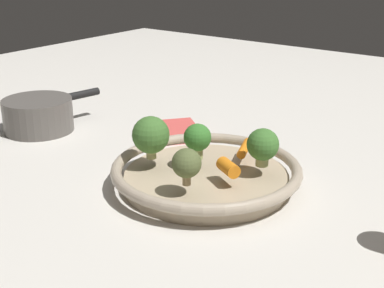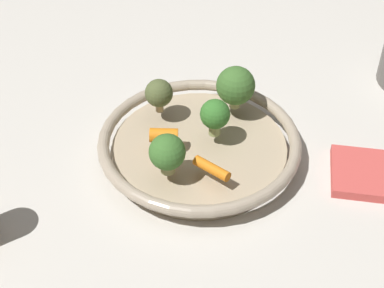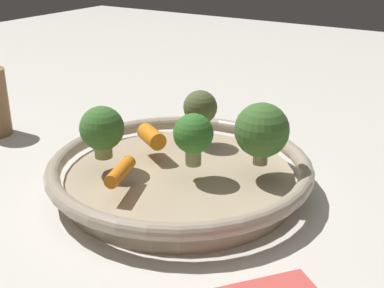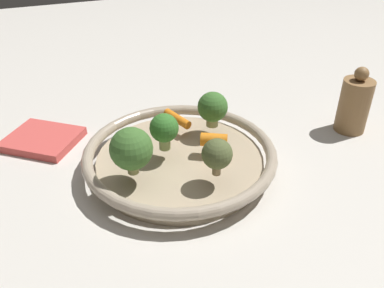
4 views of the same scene
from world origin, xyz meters
name	(u,v)px [view 1 (image 1 of 4)]	position (x,y,z in m)	size (l,w,h in m)	color
ground_plane	(206,187)	(0.00, 0.00, 0.00)	(2.33, 2.33, 0.00)	beige
serving_bowl	(206,174)	(0.00, 0.00, 0.02)	(0.30, 0.30, 0.04)	tan
baby_carrot_left	(245,148)	(-0.02, -0.07, 0.05)	(0.01, 0.01, 0.06)	orange
baby_carrot_right	(228,168)	(-0.05, 0.01, 0.05)	(0.02, 0.02, 0.04)	orange
broccoli_floret_small	(263,145)	(-0.07, -0.04, 0.07)	(0.05, 0.05, 0.06)	tan
broccoli_floret_large	(187,164)	(-0.02, 0.08, 0.07)	(0.04, 0.04, 0.05)	tan
broccoli_floret_mid	(197,138)	(0.02, -0.01, 0.07)	(0.04, 0.04, 0.06)	#99A766
broccoli_floret_edge	(151,135)	(0.08, 0.04, 0.08)	(0.06, 0.06, 0.07)	tan
saucepan	(39,115)	(0.43, -0.02, 0.03)	(0.14, 0.21, 0.07)	#56514C
dish_towel	(174,131)	(0.19, -0.16, 0.01)	(0.12, 0.10, 0.01)	#D14C47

